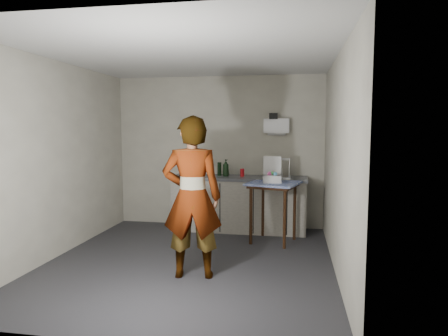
% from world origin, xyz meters
% --- Properties ---
extents(ground, '(4.00, 4.00, 0.00)m').
position_xyz_m(ground, '(0.00, 0.00, 0.00)').
color(ground, '#26262B').
rests_on(ground, ground).
extents(wall_back, '(3.60, 0.02, 2.60)m').
position_xyz_m(wall_back, '(0.00, 1.99, 1.30)').
color(wall_back, '#B1AC9A').
rests_on(wall_back, ground).
extents(wall_right, '(0.02, 4.00, 2.60)m').
position_xyz_m(wall_right, '(1.79, 0.00, 1.30)').
color(wall_right, '#B1AC9A').
rests_on(wall_right, ground).
extents(wall_left, '(0.02, 4.00, 2.60)m').
position_xyz_m(wall_left, '(-1.79, 0.00, 1.30)').
color(wall_left, '#B1AC9A').
rests_on(wall_left, ground).
extents(ceiling, '(3.60, 4.00, 0.01)m').
position_xyz_m(ceiling, '(0.00, 0.00, 2.60)').
color(ceiling, white).
rests_on(ceiling, wall_back).
extents(kitchen_counter, '(2.24, 0.62, 0.91)m').
position_xyz_m(kitchen_counter, '(0.40, 1.70, 0.43)').
color(kitchen_counter, black).
rests_on(kitchen_counter, ground).
extents(wall_shelf, '(0.42, 0.18, 0.37)m').
position_xyz_m(wall_shelf, '(1.00, 1.92, 1.75)').
color(wall_shelf, white).
rests_on(wall_shelf, ground).
extents(side_table, '(0.86, 0.86, 0.91)m').
position_xyz_m(side_table, '(1.00, 1.10, 0.79)').
color(side_table, black).
rests_on(side_table, ground).
extents(standing_man, '(0.74, 0.56, 1.85)m').
position_xyz_m(standing_man, '(0.16, -0.48, 0.92)').
color(standing_man, '#B2A593').
rests_on(standing_man, ground).
extents(soap_bottle, '(0.15, 0.15, 0.28)m').
position_xyz_m(soap_bottle, '(0.18, 1.70, 1.05)').
color(soap_bottle, black).
rests_on(soap_bottle, kitchen_counter).
extents(soda_can, '(0.07, 0.07, 0.13)m').
position_xyz_m(soda_can, '(0.45, 1.71, 0.98)').
color(soda_can, red).
rests_on(soda_can, kitchen_counter).
extents(dark_bottle, '(0.07, 0.07, 0.23)m').
position_xyz_m(dark_bottle, '(0.05, 1.78, 1.02)').
color(dark_bottle, black).
rests_on(dark_bottle, kitchen_counter).
extents(paper_towel, '(0.14, 0.14, 0.25)m').
position_xyz_m(paper_towel, '(-0.55, 1.63, 1.03)').
color(paper_towel, black).
rests_on(paper_towel, kitchen_counter).
extents(dish_rack, '(0.44, 0.33, 0.31)m').
position_xyz_m(dish_rack, '(1.02, 1.69, 0.98)').
color(dish_rack, white).
rests_on(dish_rack, kitchen_counter).
extents(bakery_box, '(0.28, 0.29, 0.38)m').
position_xyz_m(bakery_box, '(0.98, 1.11, 0.99)').
color(bakery_box, white).
rests_on(bakery_box, side_table).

